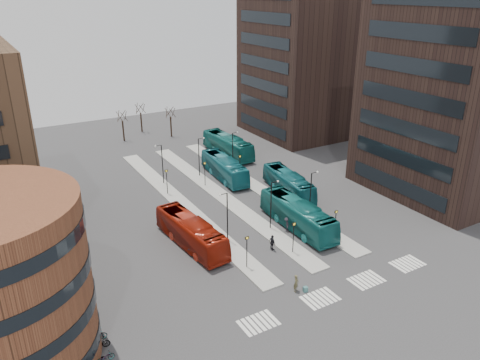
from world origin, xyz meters
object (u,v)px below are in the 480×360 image
teal_bus_d (228,145)px  commuter_a (191,249)px  red_bus (191,232)px  traveller (296,283)px  commuter_c (287,224)px  bicycle_far (96,335)px  commuter_b (272,243)px  bicycle_mid (99,343)px  suitcase (305,289)px  teal_bus_b (224,168)px  bicycle_near (105,357)px  teal_bus_a (298,215)px  teal_bus_c (289,183)px

teal_bus_d → commuter_a: (-19.76, -27.36, -0.94)m
red_bus → teal_bus_d: teal_bus_d is taller
traveller → commuter_c: bearing=27.4°
commuter_c → bicycle_far: (-25.07, -7.61, -0.39)m
teal_bus_d → bicycle_far: bearing=-134.8°
red_bus → commuter_b: 9.30m
bicycle_mid → bicycle_far: size_ratio=0.95×
suitcase → teal_bus_b: size_ratio=0.04×
traveller → commuter_c: traveller is taller
bicycle_near → bicycle_mid: 1.68m
teal_bus_d → commuter_c: bearing=-107.1°
teal_bus_b → bicycle_near: (-26.66, -29.19, -1.29)m
traveller → commuter_b: 7.99m
commuter_b → traveller: bearing=162.2°
suitcase → teal_bus_a: teal_bus_a is taller
commuter_a → teal_bus_d: bearing=-137.4°
teal_bus_b → bicycle_mid: bearing=-130.1°
teal_bus_a → commuter_b: size_ratio=6.88×
suitcase → commuter_a: size_ratio=0.31×
traveller → teal_bus_d: bearing=39.1°
teal_bus_a → bicycle_far: 27.66m
suitcase → teal_bus_d: bearing=78.2°
teal_bus_b → teal_bus_c: 11.09m
teal_bus_d → bicycle_mid: size_ratio=7.25×
teal_bus_c → commuter_b: bearing=-124.8°
suitcase → teal_bus_c: (12.31, 19.98, 1.34)m
red_bus → teal_bus_a: (13.03, -2.71, 0.08)m
teal_bus_a → teal_bus_d: (5.74, 28.07, 0.01)m
teal_bus_d → traveller: teal_bus_d is taller
teal_bus_b → teal_bus_a: bearing=-86.2°
bicycle_far → bicycle_near: bearing=-169.1°
commuter_b → bicycle_near: bearing=108.9°
bicycle_far → traveller: bearing=-88.0°
suitcase → bicycle_near: size_ratio=0.34×
teal_bus_b → commuter_a: teal_bus_b is taller
teal_bus_a → traveller: (-7.92, -10.44, -0.86)m
commuter_a → commuter_c: (12.49, -0.61, 0.02)m
teal_bus_a → commuter_a: (-14.01, 0.71, -0.93)m
red_bus → bicycle_far: (-13.56, -10.24, -1.21)m
red_bus → teal_bus_b: bearing=45.6°
teal_bus_b → commuter_b: size_ratio=6.55×
traveller → bicycle_near: bearing=148.3°
suitcase → commuter_b: bearing=85.5°
bicycle_mid → red_bus: bearing=-41.1°
commuter_c → teal_bus_b: bearing=-163.2°
teal_bus_c → teal_bus_b: bearing=124.7°
suitcase → commuter_b: 8.35m
teal_bus_c → bicycle_near: size_ratio=7.44×
teal_bus_b → commuter_c: (-1.59, -18.77, -0.82)m
suitcase → red_bus: 14.96m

